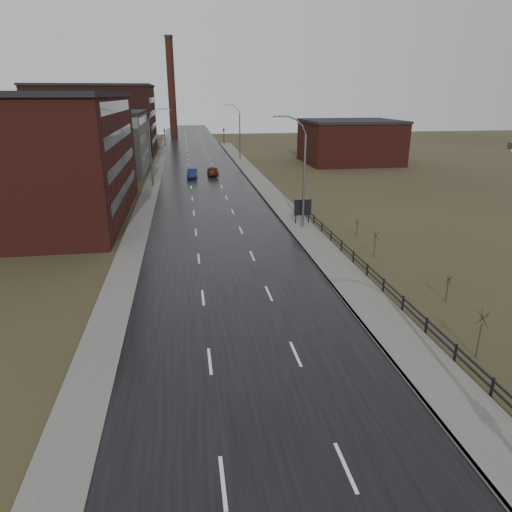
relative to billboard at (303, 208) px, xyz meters
name	(u,v)px	position (x,y,z in m)	size (l,w,h in m)	color
road	(206,187)	(-9.10, 22.70, -1.78)	(14.00, 300.00, 0.06)	black
sidewalk_right	(303,230)	(-0.50, -2.30, -1.72)	(3.20, 180.00, 0.18)	#595651
curb_right	(288,231)	(-2.02, -2.30, -1.72)	(0.16, 180.00, 0.18)	slate
sidewalk_left	(151,188)	(-17.30, 22.70, -1.75)	(2.40, 260.00, 0.12)	#595651
warehouse_near	(18,157)	(-30.09, 7.70, 4.95)	(22.44, 28.56, 13.50)	#471914
warehouse_mid	(99,142)	(-27.09, 40.70, 3.45)	(16.32, 20.40, 10.50)	slate
warehouse_far	(97,119)	(-32.09, 70.70, 5.95)	(26.52, 24.48, 15.50)	#331611
building_right	(350,142)	(21.20, 44.70, 2.45)	(18.36, 16.32, 8.50)	#471914
smokestack	(171,87)	(-15.10, 112.70, 13.69)	(2.70, 2.70, 30.70)	#331611
streetlight_right_mid	(301,172)	(-0.60, -1.30, 4.03)	(3.36, 0.28, 11.35)	slate
streetlight_left	(152,147)	(-16.80, 24.70, 4.03)	(3.36, 0.28, 11.35)	slate
streetlight_right_far	(238,132)	(-0.60, 52.70, 4.03)	(3.36, 0.28, 11.35)	slate
guardrail	(388,287)	(1.20, -18.99, -1.10)	(0.10, 53.05, 1.10)	black
shrub_c	(480,333)	(2.61, -27.05, -0.35)	(0.64, 0.68, 2.73)	#382D23
shrub_d	(447,288)	(4.79, -20.36, -0.81)	(0.45, 0.48, 1.89)	#382D23
shrub_e	(375,244)	(3.49, -11.16, -0.57)	(0.55, 0.58, 2.33)	#382D23
shrub_f	(357,227)	(4.25, -4.98, -0.91)	(0.41, 0.43, 1.70)	#382D23
billboard	(303,208)	(0.00, 0.00, 0.00)	(1.86, 0.17, 2.75)	black
traffic_light_left	(164,129)	(-17.10, 82.70, 2.79)	(0.58, 2.73, 5.30)	black
traffic_light_right	(224,128)	(-1.10, 82.70, 2.79)	(0.58, 2.73, 5.30)	black
car_near	(192,174)	(-10.99, 31.14, -1.07)	(1.56, 4.48, 1.48)	#0E1B47
car_far	(213,171)	(-7.43, 33.02, -1.02)	(1.87, 4.64, 1.58)	#41190A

